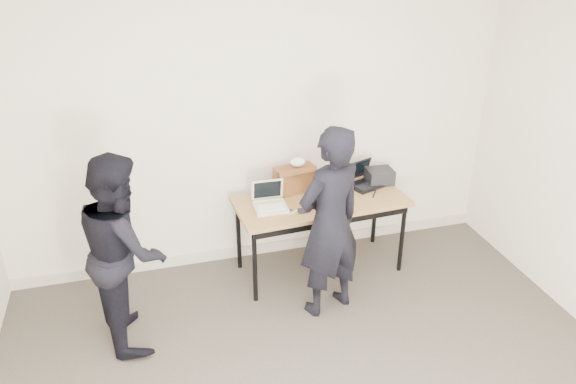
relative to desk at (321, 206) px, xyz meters
name	(u,v)px	position (x,y,z in m)	size (l,w,h in m)	color
room	(352,257)	(-0.46, -1.82, 0.69)	(4.60, 4.60, 2.80)	#413A32
desk	(321,206)	(0.00, 0.00, 0.00)	(1.54, 0.74, 0.72)	olive
laptop_beige	(270,203)	(-0.47, -0.01, 0.10)	(0.28, 0.27, 0.22)	beige
laptop_center	(330,197)	(0.06, -0.05, 0.11)	(0.34, 0.33, 0.22)	black
laptop_right	(363,180)	(0.47, 0.20, 0.11)	(0.38, 0.37, 0.22)	black
leather_satchel	(295,179)	(-0.18, 0.23, 0.19)	(0.38, 0.23, 0.25)	brown
tissue	(298,162)	(-0.15, 0.23, 0.34)	(0.13, 0.10, 0.08)	white
equipment_box	(380,176)	(0.63, 0.19, 0.13)	(0.23, 0.20, 0.14)	black
power_brick	(303,211)	(-0.22, -0.17, 0.07)	(0.08, 0.05, 0.03)	black
cables	(320,200)	(-0.02, 0.00, 0.06)	(1.16, 0.43, 0.01)	silver
person_typist	(330,223)	(-0.12, -0.54, 0.14)	(0.59, 0.38, 1.61)	black
person_observer	(124,250)	(-1.68, -0.44, 0.10)	(0.74, 0.58, 1.52)	black
baseboard	(261,248)	(-0.46, 0.42, -0.61)	(4.50, 0.03, 0.10)	#B6AE97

